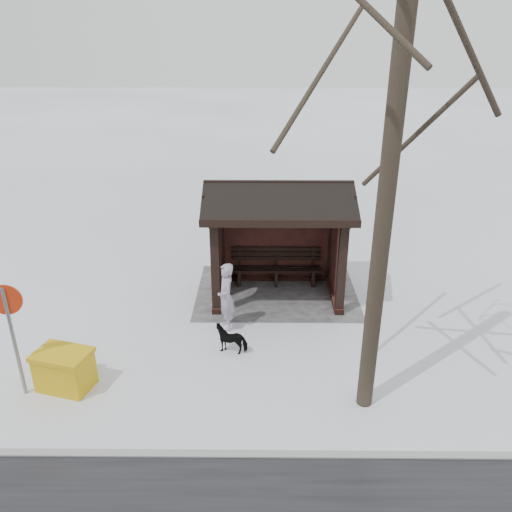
% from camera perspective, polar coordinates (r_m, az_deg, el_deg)
% --- Properties ---
extents(ground, '(120.00, 120.00, 0.00)m').
position_cam_1_polar(ground, '(13.17, 2.37, -4.49)').
color(ground, white).
rests_on(ground, ground).
extents(kerb, '(120.00, 0.15, 0.06)m').
position_cam_1_polar(kerb, '(8.71, 3.50, -21.75)').
color(kerb, gray).
rests_on(kerb, ground).
extents(trampled_patch, '(4.20, 3.20, 0.02)m').
position_cam_1_polar(trampled_patch, '(13.34, 2.34, -4.06)').
color(trampled_patch, gray).
rests_on(trampled_patch, ground).
extents(bus_shelter, '(3.60, 2.40, 3.09)m').
position_cam_1_polar(bus_shelter, '(12.45, 2.51, 4.68)').
color(bus_shelter, '#3B1D15').
rests_on(bus_shelter, ground).
extents(tree_near, '(3.42, 3.42, 9.03)m').
position_cam_1_polar(tree_near, '(7.66, 16.45, 22.40)').
color(tree_near, black).
rests_on(tree_near, ground).
extents(pedestrian, '(0.52, 0.67, 1.62)m').
position_cam_1_polar(pedestrian, '(11.38, -3.44, -4.70)').
color(pedestrian, '#9D90A9').
rests_on(pedestrian, ground).
extents(dog, '(0.77, 0.45, 0.61)m').
position_cam_1_polar(dog, '(10.85, -2.79, -9.33)').
color(dog, black).
rests_on(dog, ground).
extents(grit_bin, '(1.18, 0.95, 0.79)m').
position_cam_1_polar(grit_bin, '(10.42, -21.04, -12.02)').
color(grit_bin, '#C79C0B').
rests_on(grit_bin, ground).
extents(road_sign, '(0.59, 0.11, 2.30)m').
position_cam_1_polar(road_sign, '(9.95, -26.38, -6.26)').
color(road_sign, gray).
rests_on(road_sign, ground).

